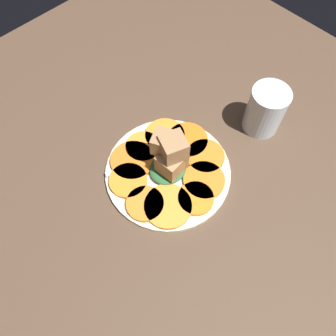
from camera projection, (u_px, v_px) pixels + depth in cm
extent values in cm
cube|color=#4C3828|center=(168.00, 175.00, 68.43)|extent=(120.00, 120.00, 2.00)
cylinder|color=beige|center=(168.00, 172.00, 67.11)|extent=(25.59, 25.59, 1.00)
cylinder|color=white|center=(168.00, 172.00, 67.07)|extent=(20.47, 20.47, 1.00)
cylinder|color=orange|center=(187.00, 140.00, 69.57)|extent=(8.68, 8.68, 0.82)
cylinder|color=orange|center=(165.00, 135.00, 70.12)|extent=(8.52, 8.52, 0.82)
cylinder|color=orange|center=(144.00, 146.00, 68.90)|extent=(7.36, 7.36, 0.82)
cylinder|color=orange|center=(132.00, 160.00, 67.22)|extent=(9.05, 9.05, 0.82)
cylinder|color=orange|center=(128.00, 180.00, 65.04)|extent=(7.65, 7.65, 0.82)
cylinder|color=orange|center=(145.00, 204.00, 62.70)|extent=(7.31, 7.31, 0.82)
cylinder|color=orange|center=(168.00, 206.00, 62.47)|extent=(9.22, 9.22, 0.82)
cylinder|color=orange|center=(196.00, 198.00, 63.22)|extent=(7.02, 7.02, 0.82)
cylinder|color=orange|center=(204.00, 180.00, 65.07)|extent=(8.32, 8.32, 0.82)
cylinder|color=orange|center=(205.00, 156.00, 67.68)|extent=(7.96, 7.96, 0.82)
ellipsoid|color=#2D6033|center=(168.00, 168.00, 65.79)|extent=(7.87, 7.08, 1.79)
cube|color=#9E754C|center=(172.00, 162.00, 62.83)|extent=(4.96, 4.96, 4.54)
cube|color=olive|center=(173.00, 160.00, 63.17)|extent=(4.89, 4.89, 4.37)
cube|color=#9E754C|center=(164.00, 143.00, 60.43)|extent=(5.46, 5.46, 4.05)
cube|color=#9E754C|center=(173.00, 147.00, 59.22)|extent=(5.73, 5.73, 4.45)
cube|color=silver|center=(135.00, 163.00, 67.14)|extent=(12.36, 4.98, 0.40)
cube|color=silver|center=(166.00, 150.00, 68.61)|extent=(2.18, 2.67, 0.40)
cube|color=silver|center=(177.00, 141.00, 69.71)|extent=(4.83, 1.84, 0.40)
cube|color=silver|center=(179.00, 143.00, 69.42)|extent=(4.83, 1.84, 0.40)
cube|color=silver|center=(180.00, 146.00, 69.14)|extent=(4.83, 1.84, 0.40)
cube|color=silver|center=(182.00, 148.00, 68.86)|extent=(4.83, 1.84, 0.40)
cylinder|color=silver|center=(265.00, 110.00, 68.62)|extent=(7.99, 7.99, 10.56)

